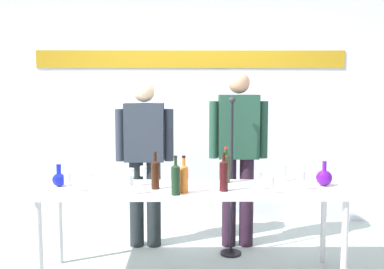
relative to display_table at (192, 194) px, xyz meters
The scene contains 21 objects.
back_wall 1.75m from the display_table, 90.00° to the left, with size 5.06×0.11×3.00m.
display_table is the anchor object (origin of this frame).
decanter_blue_left 1.12m from the display_table, behind, with size 0.11×0.11×0.19m.
decanter_blue_right 1.12m from the display_table, ahead, with size 0.13×0.13×0.21m.
presenter_left 0.87m from the display_table, 123.34° to the left, with size 0.57×0.22×1.65m.
presenter_right 0.89m from the display_table, 56.66° to the left, with size 0.58×0.22×1.74m.
wine_bottle_0 0.27m from the display_table, 110.02° to the right, with size 0.07×0.07×0.29m.
wine_bottle_1 0.35m from the display_table, 28.27° to the right, with size 0.07×0.07×0.31m.
wine_bottle_2 0.35m from the display_table, 116.50° to the right, with size 0.07×0.07×0.31m.
wine_bottle_3 0.36m from the display_table, 169.32° to the right, with size 0.07×0.07×0.31m.
wine_bottle_4 0.40m from the display_table, 31.86° to the left, with size 0.07×0.07×0.31m.
wine_glass_left_0 0.57m from the display_table, 152.90° to the right, with size 0.06×0.06×0.15m.
wine_glass_left_1 0.84m from the display_table, behind, with size 0.06×0.06×0.14m.
wine_glass_left_2 1.01m from the display_table, behind, with size 0.07×0.07×0.16m.
wine_glass_left_3 0.54m from the display_table, behind, with size 0.06×0.06×0.15m.
wine_glass_left_4 0.49m from the display_table, 155.65° to the left, with size 0.06×0.06×0.15m.
wine_glass_right_0 0.57m from the display_table, ahead, with size 0.06×0.06×0.15m.
wine_glass_right_1 0.90m from the display_table, ahead, with size 0.06×0.06×0.15m.
wine_glass_right_2 0.67m from the display_table, 20.56° to the right, with size 0.06×0.06×0.14m.
wine_glass_right_3 0.85m from the display_table, 16.01° to the left, with size 0.06×0.06×0.14m.
microphone_stand 0.62m from the display_table, 50.81° to the left, with size 0.20×0.20×1.50m.
Camera 1 is at (-0.04, -3.56, 1.57)m, focal length 40.77 mm.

